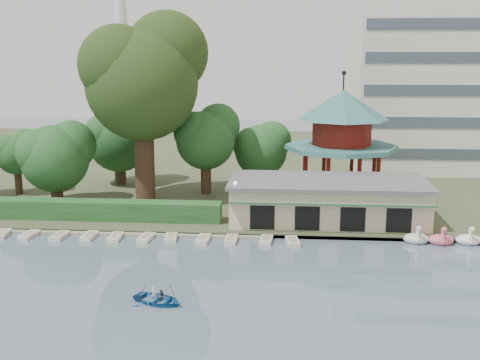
# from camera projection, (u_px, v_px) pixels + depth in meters

# --- Properties ---
(ground_plane) EXTENTS (220.00, 220.00, 0.00)m
(ground_plane) POSITION_uv_depth(u_px,v_px,m) (184.00, 320.00, 36.78)
(ground_plane) COLOR slate
(ground_plane) RESTS_ON ground
(shore) EXTENTS (220.00, 70.00, 0.40)m
(shore) POSITION_uv_depth(u_px,v_px,m) (245.00, 163.00, 87.42)
(shore) COLOR #424930
(shore) RESTS_ON ground
(embankment) EXTENTS (220.00, 0.60, 0.30)m
(embankment) POSITION_uv_depth(u_px,v_px,m) (217.00, 234.00, 53.61)
(embankment) COLOR gray
(embankment) RESTS_ON ground
(dock) EXTENTS (34.00, 1.60, 0.24)m
(dock) POSITION_uv_depth(u_px,v_px,m) (86.00, 232.00, 54.48)
(dock) COLOR gray
(dock) RESTS_ON ground
(boathouse) EXTENTS (18.60, 9.39, 3.90)m
(boathouse) POSITION_uv_depth(u_px,v_px,m) (327.00, 200.00, 56.91)
(boathouse) COLOR beige
(boathouse) RESTS_ON shore
(pavilion) EXTENTS (12.40, 12.40, 13.50)m
(pavilion) POSITION_uv_depth(u_px,v_px,m) (342.00, 133.00, 65.45)
(pavilion) COLOR beige
(pavilion) RESTS_ON shore
(hedge) EXTENTS (30.00, 2.00, 1.80)m
(hedge) POSITION_uv_depth(u_px,v_px,m) (66.00, 209.00, 57.69)
(hedge) COLOR #255627
(hedge) RESTS_ON shore
(lamp_post) EXTENTS (0.36, 0.36, 4.28)m
(lamp_post) POSITION_uv_depth(u_px,v_px,m) (235.00, 195.00, 54.48)
(lamp_post) COLOR black
(lamp_post) RESTS_ON shore
(big_tree) EXTENTS (12.87, 12.00, 19.98)m
(big_tree) POSITION_uv_depth(u_px,v_px,m) (144.00, 74.00, 62.07)
(big_tree) COLOR #3A281C
(big_tree) RESTS_ON shore
(small_trees) EXTENTS (39.58, 17.43, 10.08)m
(small_trees) POSITION_uv_depth(u_px,v_px,m) (119.00, 144.00, 67.44)
(small_trees) COLOR #3A281C
(small_trees) RESTS_ON shore
(moored_rowboats) EXTENTS (34.81, 2.77, 0.36)m
(moored_rowboats) POSITION_uv_depth(u_px,v_px,m) (101.00, 236.00, 52.91)
(moored_rowboats) COLOR silver
(moored_rowboats) RESTS_ON ground
(rowboat_with_passengers) EXTENTS (5.75, 4.99, 2.01)m
(rowboat_with_passengers) POSITION_uv_depth(u_px,v_px,m) (158.00, 296.00, 39.21)
(rowboat_with_passengers) COLOR #1A5D98
(rowboat_with_passengers) RESTS_ON ground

